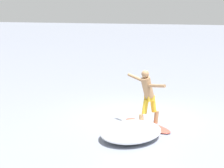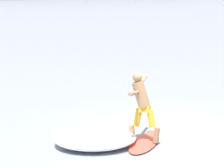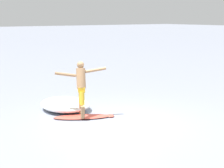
{
  "view_description": "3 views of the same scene",
  "coord_description": "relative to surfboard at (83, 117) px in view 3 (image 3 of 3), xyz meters",
  "views": [
    {
      "loc": [
        -11.04,
        -4.52,
        3.35
      ],
      "look_at": [
        -0.87,
        0.55,
        1.2
      ],
      "focal_mm": 60.0,
      "sensor_mm": 36.0,
      "label": 1
    },
    {
      "loc": [
        -3.82,
        -12.47,
        4.12
      ],
      "look_at": [
        -1.48,
        0.44,
        1.25
      ],
      "focal_mm": 85.0,
      "sensor_mm": 36.0,
      "label": 2
    },
    {
      "loc": [
        8.64,
        -6.61,
        3.1
      ],
      "look_at": [
        -0.35,
        0.04,
        1.06
      ],
      "focal_mm": 60.0,
      "sensor_mm": 36.0,
      "label": 3
    }
  ],
  "objects": [
    {
      "name": "surfer",
      "position": [
        -0.08,
        0.0,
        1.01
      ],
      "size": [
        0.92,
        1.46,
        1.68
      ],
      "color": "#9A724D",
      "rests_on": "surfboard"
    },
    {
      "name": "wave_foam_at_tail",
      "position": [
        -1.19,
        0.05,
        0.16
      ],
      "size": [
        2.06,
        1.7,
        0.38
      ],
      "color": "white",
      "rests_on": "ground"
    },
    {
      "name": "surfboard",
      "position": [
        0.0,
        0.0,
        0.0
      ],
      "size": [
        1.37,
        1.88,
        0.2
      ],
      "color": "#D44C3D",
      "rests_on": "ground"
    },
    {
      "name": "ground_plane",
      "position": [
        0.9,
        0.68,
        -0.03
      ],
      "size": [
        200.0,
        200.0,
        0.0
      ],
      "primitive_type": "plane",
      "color": "gray"
    }
  ]
}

